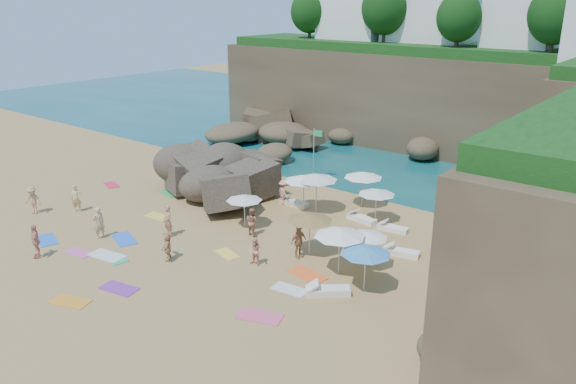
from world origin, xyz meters
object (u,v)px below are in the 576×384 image
Objects in this scene: person_stand_5 at (242,169)px; lounger_0 at (362,219)px; parasol_2 at (473,190)px; person_stand_1 at (252,222)px; person_stand_2 at (283,192)px; person_stand_3 at (299,241)px; person_stand_4 at (474,228)px; flag_pole at (315,147)px; person_stand_0 at (76,198)px; parasol_1 at (304,178)px; rock_outcrop at (220,191)px; parasol_0 at (363,175)px; person_stand_6 at (99,223)px.

lounger_0 is at bearing -0.77° from person_stand_5.
parasol_2 reaches higher than person_stand_1.
person_stand_3 is (5.42, -5.52, 0.06)m from person_stand_2.
person_stand_2 is 11.79m from person_stand_4.
flag_pole is 13.01m from person_stand_3.
person_stand_1 is at bearing -19.30° from person_stand_0.
person_stand_3 is at bearing -55.42° from parasol_1.
parasol_1 is at bearing -159.05° from person_stand_2.
person_stand_3 is (0.01, -6.18, 0.72)m from lounger_0.
rock_outcrop is 7.09m from parasol_1.
person_stand_2 is at bearing -75.07° from flag_pole.
parasol_1 is (6.75, 0.52, 2.11)m from rock_outcrop.
person_stand_0 is 0.97× the size of person_stand_5.
flag_pole is 2.37× the size of person_stand_1.
lounger_0 is 1.19× the size of person_stand_1.
flag_pole reaches higher than person_stand_0.
parasol_0 is 1.49× the size of person_stand_2.
person_stand_5 reaches higher than rock_outcrop.
person_stand_3 is at bearing -81.14° from parasol_0.
parasol_2 is at bearing 18.18° from rock_outcrop.
person_stand_4 reaches higher than person_stand_1.
person_stand_0 is 0.99× the size of person_stand_3.
parasol_0 reaches higher than rock_outcrop.
flag_pole reaches higher than lounger_0.
person_stand_5 is at bearing -155.55° from person_stand_4.
person_stand_5 is (-3.88, -3.55, -1.50)m from flag_pole.
person_stand_6 is (4.56, -1.49, 0.04)m from person_stand_0.
person_stand_3 reaches higher than person_stand_0.
parasol_1 is 1.37× the size of person_stand_5.
person_stand_0 is 14.95m from person_stand_3.
rock_outcrop is at bearing -169.79° from person_stand_6.
person_stand_4 is 16.98m from person_stand_5.
parasol_1 is 7.38m from person_stand_5.
person_stand_3 is (6.86, -10.95, -1.53)m from flag_pole.
parasol_1 reaches higher than parasol_2.
rock_outcrop is at bearing -175.56° from parasol_1.
person_stand_5 is (-15.76, -2.60, -1.12)m from parasol_2.
flag_pole is 13.69m from person_stand_4.
parasol_0 is at bearing -102.20° from person_stand_1.
rock_outcrop reaches higher than lounger_0.
parasol_2 is 23.73m from person_stand_0.
parasol_1 is 1.50× the size of person_stand_2.
flag_pole is 6.35m from parasol_1.
person_stand_1 is (10.85, 4.00, -0.07)m from person_stand_0.
person_stand_2 is 0.91× the size of person_stand_5.
person_stand_0 is 1.07× the size of person_stand_4.
lounger_0 is (1.28, -2.14, -1.94)m from parasol_0.
person_stand_2 is 0.93× the size of person_stand_3.
person_stand_3 is at bearing -105.69° from person_stand_4.
parasol_2 is at bearing 139.11° from person_stand_4.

